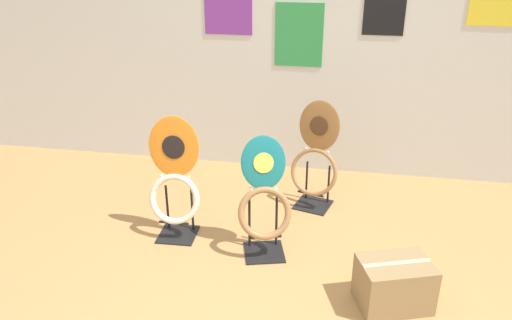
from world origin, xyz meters
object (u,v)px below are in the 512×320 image
Objects in this scene: toilet_seat_display_orange_sun at (175,187)px; toilet_seat_display_teal_sax at (264,202)px; toilet_seat_display_woodgrain at (316,160)px; storage_box at (394,284)px.

toilet_seat_display_orange_sun is 0.69m from toilet_seat_display_teal_sax.
toilet_seat_display_teal_sax is at bearing -8.46° from toilet_seat_display_orange_sun.
toilet_seat_display_orange_sun reaches higher than toilet_seat_display_woodgrain.
toilet_seat_display_teal_sax is 0.95× the size of toilet_seat_display_woodgrain.
toilet_seat_display_orange_sun is at bearing -146.26° from toilet_seat_display_woodgrain.
toilet_seat_display_orange_sun is at bearing 161.66° from storage_box.
toilet_seat_display_orange_sun is 1.18m from toilet_seat_display_woodgrain.
toilet_seat_display_orange_sun reaches higher than toilet_seat_display_teal_sax.
storage_box is (0.87, -0.41, -0.26)m from toilet_seat_display_teal_sax.
toilet_seat_display_orange_sun is 1.03× the size of toilet_seat_display_woodgrain.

